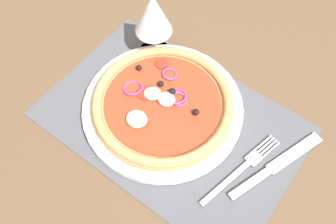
{
  "coord_description": "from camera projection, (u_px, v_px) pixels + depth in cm",
  "views": [
    {
      "loc": [
        19.46,
        -27.19,
        59.15
      ],
      "look_at": [
        -0.82,
        0.0,
        2.7
      ],
      "focal_mm": 39.58,
      "sensor_mm": 36.0,
      "label": 1
    }
  ],
  "objects": [
    {
      "name": "ground_plane",
      "position": [
        172.0,
        125.0,
        0.69
      ],
      "size": [
        190.0,
        140.0,
        2.4
      ],
      "primitive_type": "cube",
      "color": "brown"
    },
    {
      "name": "placemat",
      "position": [
        172.0,
        121.0,
        0.68
      ],
      "size": [
        45.87,
        30.25,
        0.4
      ],
      "primitive_type": "cube",
      "color": "#4C4C51",
      "rests_on": "ground_plane"
    },
    {
      "name": "plate",
      "position": [
        163.0,
        108.0,
        0.68
      ],
      "size": [
        29.52,
        29.52,
        1.3
      ],
      "primitive_type": "cylinder",
      "color": "white",
      "rests_on": "placemat"
    },
    {
      "name": "pizza",
      "position": [
        162.0,
        103.0,
        0.67
      ],
      "size": [
        25.87,
        25.87,
        2.6
      ],
      "color": "tan",
      "rests_on": "plate"
    },
    {
      "name": "fork",
      "position": [
        244.0,
        167.0,
        0.63
      ],
      "size": [
        5.43,
        17.89,
        0.44
      ],
      "rotation": [
        0.0,
        0.0,
        1.35
      ],
      "color": "silver",
      "rests_on": "placemat"
    },
    {
      "name": "knife",
      "position": [
        277.0,
        165.0,
        0.63
      ],
      "size": [
        8.25,
        19.4,
        0.62
      ],
      "rotation": [
        0.0,
        0.0,
        1.23
      ],
      "color": "silver",
      "rests_on": "placemat"
    },
    {
      "name": "wine_glass",
      "position": [
        153.0,
        16.0,
        0.68
      ],
      "size": [
        7.2,
        7.2,
        14.9
      ],
      "color": "silver",
      "rests_on": "ground_plane"
    }
  ]
}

